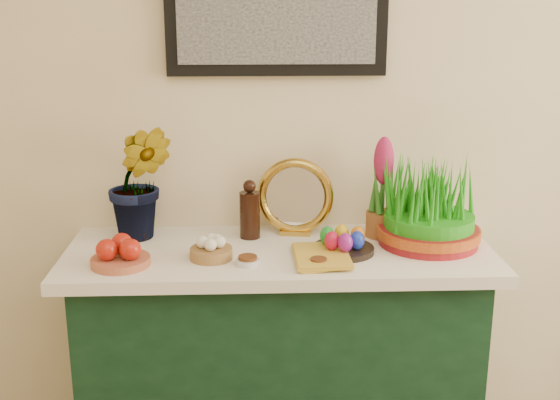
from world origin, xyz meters
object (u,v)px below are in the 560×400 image
at_px(wheatgrass_sabzeh, 430,209).
at_px(mirror, 295,198).
at_px(hyacinth_green, 139,164).
at_px(book, 294,256).
at_px(sideboard, 279,374).

bearing_deg(wheatgrass_sabzeh, mirror, 163.03).
relative_size(hyacinth_green, book, 2.30).
xyz_separation_m(sideboard, hyacinth_green, (-0.46, 0.13, 0.73)).
height_order(hyacinth_green, wheatgrass_sabzeh, hyacinth_green).
bearing_deg(sideboard, hyacinth_green, 164.71).
bearing_deg(sideboard, wheatgrass_sabzeh, 2.78).
relative_size(hyacinth_green, wheatgrass_sabzeh, 1.53).
bearing_deg(book, hyacinth_green, 152.85).
height_order(mirror, book, mirror).
bearing_deg(mirror, sideboard, -111.23).
bearing_deg(book, wheatgrass_sabzeh, 15.94).
xyz_separation_m(mirror, book, (-0.02, -0.28, -0.11)).
bearing_deg(wheatgrass_sabzeh, hyacinth_green, 173.91).
xyz_separation_m(sideboard, wheatgrass_sabzeh, (0.50, 0.02, 0.59)).
distance_m(mirror, book, 0.30).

